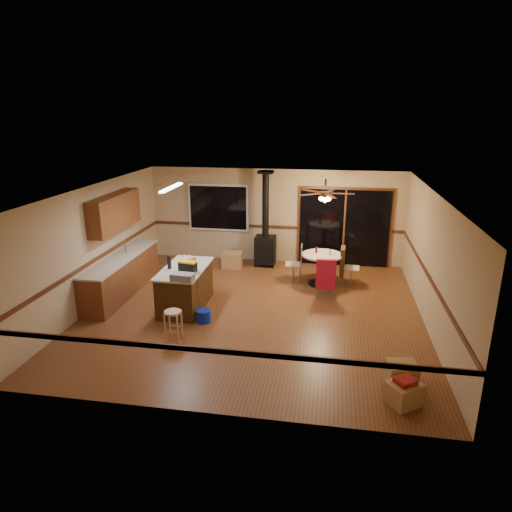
% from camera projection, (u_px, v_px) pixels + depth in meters
% --- Properties ---
extents(floor, '(7.00, 7.00, 0.00)m').
position_uv_depth(floor, '(254.00, 311.00, 9.76)').
color(floor, brown).
rests_on(floor, ground).
extents(ceiling, '(7.00, 7.00, 0.00)m').
position_uv_depth(ceiling, '(253.00, 190.00, 8.96)').
color(ceiling, silver).
rests_on(ceiling, ground).
extents(wall_back, '(7.00, 0.00, 7.00)m').
position_uv_depth(wall_back, '(275.00, 216.00, 12.65)').
color(wall_back, tan).
rests_on(wall_back, ground).
extents(wall_front, '(7.00, 0.00, 7.00)m').
position_uv_depth(wall_front, '(209.00, 331.00, 6.07)').
color(wall_front, tan).
rests_on(wall_front, ground).
extents(wall_left, '(0.00, 7.00, 7.00)m').
position_uv_depth(wall_left, '(95.00, 245.00, 9.91)').
color(wall_left, tan).
rests_on(wall_left, ground).
extents(wall_right, '(0.00, 7.00, 7.00)m').
position_uv_depth(wall_right, '(432.00, 262.00, 8.81)').
color(wall_right, tan).
rests_on(wall_right, ground).
extents(chair_rail, '(7.00, 7.00, 0.08)m').
position_uv_depth(chair_rail, '(254.00, 267.00, 9.45)').
color(chair_rail, '#4F2613').
rests_on(chair_rail, ground).
extents(window, '(1.72, 0.10, 1.32)m').
position_uv_depth(window, '(218.00, 208.00, 12.79)').
color(window, black).
rests_on(window, ground).
extents(sliding_door, '(2.52, 0.10, 2.10)m').
position_uv_depth(sliding_door, '(344.00, 228.00, 12.38)').
color(sliding_door, black).
rests_on(sliding_door, ground).
extents(lower_cabinets, '(0.60, 3.00, 0.86)m').
position_uv_depth(lower_cabinets, '(122.00, 276.00, 10.60)').
color(lower_cabinets, brown).
rests_on(lower_cabinets, ground).
extents(countertop, '(0.64, 3.04, 0.04)m').
position_uv_depth(countertop, '(120.00, 258.00, 10.46)').
color(countertop, '#BCAB92').
rests_on(countertop, lower_cabinets).
extents(upper_cabinets, '(0.35, 2.00, 0.80)m').
position_uv_depth(upper_cabinets, '(115.00, 212.00, 10.36)').
color(upper_cabinets, brown).
rests_on(upper_cabinets, ground).
extents(kitchen_island, '(0.88, 1.68, 0.90)m').
position_uv_depth(kitchen_island, '(185.00, 287.00, 9.86)').
color(kitchen_island, '#3A240E').
rests_on(kitchen_island, ground).
extents(wood_stove, '(0.55, 0.50, 2.52)m').
position_uv_depth(wood_stove, '(265.00, 240.00, 12.43)').
color(wood_stove, black).
rests_on(wood_stove, ground).
extents(ceiling_fan, '(0.24, 0.24, 0.55)m').
position_uv_depth(ceiling_fan, '(325.00, 196.00, 10.60)').
color(ceiling_fan, brown).
rests_on(ceiling_fan, ceiling).
extents(fluorescent_strip, '(0.10, 1.20, 0.04)m').
position_uv_depth(fluorescent_strip, '(171.00, 188.00, 9.54)').
color(fluorescent_strip, white).
rests_on(fluorescent_strip, ceiling).
extents(toolbox_grey, '(0.46, 0.28, 0.14)m').
position_uv_depth(toolbox_grey, '(182.00, 277.00, 8.99)').
color(toolbox_grey, slate).
rests_on(toolbox_grey, kitchen_island).
extents(toolbox_black, '(0.38, 0.25, 0.20)m').
position_uv_depth(toolbox_black, '(188.00, 267.00, 9.47)').
color(toolbox_black, black).
rests_on(toolbox_black, kitchen_island).
extents(toolbox_yellow_lid, '(0.41, 0.26, 0.03)m').
position_uv_depth(toolbox_yellow_lid, '(188.00, 262.00, 9.44)').
color(toolbox_yellow_lid, gold).
rests_on(toolbox_yellow_lid, toolbox_black).
extents(box_on_island, '(0.30, 0.34, 0.19)m').
position_uv_depth(box_on_island, '(188.00, 262.00, 9.81)').
color(box_on_island, '#A67A49').
rests_on(box_on_island, kitchen_island).
extents(bottle_dark, '(0.10, 0.10, 0.30)m').
position_uv_depth(bottle_dark, '(169.00, 262.00, 9.64)').
color(bottle_dark, black).
rests_on(bottle_dark, kitchen_island).
extents(bottle_pink, '(0.08, 0.08, 0.20)m').
position_uv_depth(bottle_pink, '(189.00, 263.00, 9.73)').
color(bottle_pink, '#D84C8C').
rests_on(bottle_pink, kitchen_island).
extents(bottle_white, '(0.06, 0.06, 0.16)m').
position_uv_depth(bottle_white, '(185.00, 259.00, 10.07)').
color(bottle_white, white).
rests_on(bottle_white, kitchen_island).
extents(bar_stool, '(0.36, 0.36, 0.58)m').
position_uv_depth(bar_stool, '(173.00, 325.00, 8.48)').
color(bar_stool, tan).
rests_on(bar_stool, floor).
extents(blue_bucket, '(0.38, 0.38, 0.25)m').
position_uv_depth(blue_bucket, '(204.00, 316.00, 9.25)').
color(blue_bucket, '#0D23BB').
rests_on(blue_bucket, floor).
extents(dining_table, '(0.99, 0.99, 0.78)m').
position_uv_depth(dining_table, '(322.00, 264.00, 11.11)').
color(dining_table, black).
rests_on(dining_table, ground).
extents(glass_red, '(0.07, 0.07, 0.15)m').
position_uv_depth(glass_red, '(316.00, 250.00, 11.13)').
color(glass_red, '#590C14').
rests_on(glass_red, dining_table).
extents(glass_cream, '(0.08, 0.08, 0.14)m').
position_uv_depth(glass_cream, '(330.00, 252.00, 10.94)').
color(glass_cream, beige).
rests_on(glass_cream, dining_table).
extents(chair_left, '(0.42, 0.41, 0.51)m').
position_uv_depth(chair_left, '(298.00, 259.00, 11.29)').
color(chair_left, tan).
rests_on(chair_left, ground).
extents(chair_near, '(0.45, 0.48, 0.70)m').
position_uv_depth(chair_near, '(326.00, 274.00, 10.25)').
color(chair_near, tan).
rests_on(chair_near, ground).
extents(chair_right, '(0.49, 0.45, 0.70)m').
position_uv_depth(chair_right, '(344.00, 262.00, 11.07)').
color(chair_right, tan).
rests_on(chair_right, ground).
extents(box_under_window, '(0.56, 0.46, 0.42)m').
position_uv_depth(box_under_window, '(232.00, 260.00, 12.44)').
color(box_under_window, '#A67A49').
rests_on(box_under_window, floor).
extents(box_corner_a, '(0.59, 0.57, 0.34)m').
position_uv_depth(box_corner_a, '(404.00, 394.00, 6.64)').
color(box_corner_a, '#A67A49').
rests_on(box_corner_a, floor).
extents(box_corner_b, '(0.50, 0.45, 0.36)m').
position_uv_depth(box_corner_b, '(401.00, 374.00, 7.12)').
color(box_corner_b, '#A67A49').
rests_on(box_corner_b, floor).
extents(box_small_red, '(0.36, 0.35, 0.07)m').
position_uv_depth(box_small_red, '(405.00, 381.00, 6.57)').
color(box_small_red, maroon).
rests_on(box_small_red, box_corner_a).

